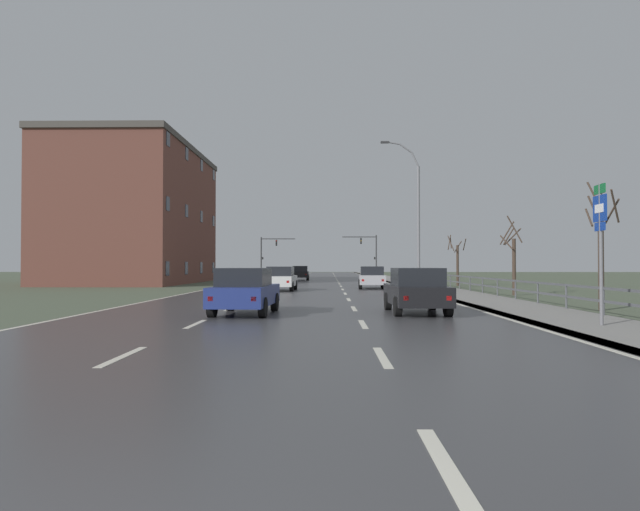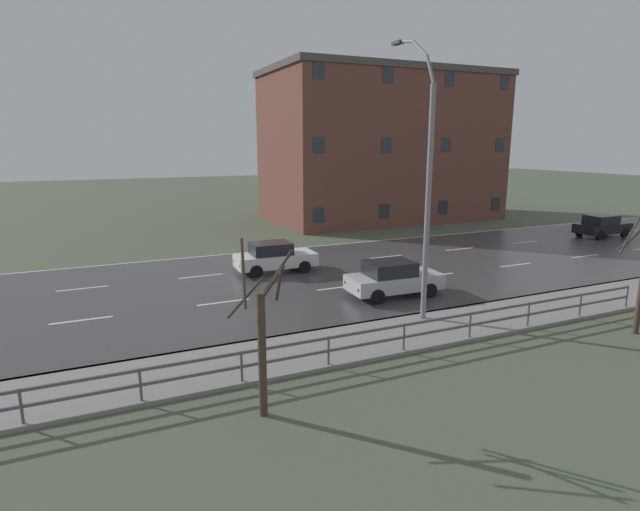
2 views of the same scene
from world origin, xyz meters
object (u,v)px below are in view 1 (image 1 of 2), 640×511
Objects in this scene: street_lamp_midground at (416,217)px; car_far_right at (281,278)px; traffic_signal_left at (268,251)px; car_far_left at (372,277)px; highway_sign at (600,236)px; brick_building at (137,215)px; car_near_left at (416,290)px; car_near_right at (300,273)px; traffic_signal_right at (370,250)px; car_distant at (245,291)px.

street_lamp_midground is 10.37m from car_far_right.
traffic_signal_left is 1.32× the size of car_far_left.
traffic_signal_left is (-15.41, 60.71, 1.23)m from highway_sign.
brick_building is (-14.70, 15.02, 5.46)m from car_far_right.
car_near_left is (6.08, -16.29, 0.00)m from car_far_right.
car_far_right and car_near_left have the same top height.
traffic_signal_left is at bearing 108.63° from car_near_right.
car_near_right is at bearing 97.65° from car_near_left.
traffic_signal_left is at bearing 109.91° from car_far_left.
highway_sign is 6.33m from car_near_left.
traffic_signal_right reaches higher than car_near_right.
car_near_left is at bearing -67.74° from car_far_right.
car_near_right is (-10.09, 45.47, -1.62)m from highway_sign.
traffic_signal_left reaches higher than car_far_right.
car_near_right is at bearing 112.58° from street_lamp_midground.
car_distant is (-9.83, 4.19, -1.62)m from highway_sign.
traffic_signal_left is 0.28× the size of brick_building.
street_lamp_midground is 23.71m from highway_sign.
traffic_signal_right reaches higher than highway_sign.
brick_building is at bearing -110.74° from traffic_signal_left.
car_near_right is at bearing 93.13° from car_distant.
traffic_signal_left is 56.86m from car_distant.
car_far_left is 1.01× the size of car_near_left.
car_distant is at bearing -98.62° from traffic_signal_right.
car_distant is 1.02× the size of car_near_right.
street_lamp_midground reaches higher than traffic_signal_right.
highway_sign is at bearing -87.62° from street_lamp_midground.
highway_sign is 0.92× the size of car_near_right.
car_near_left is 41.29m from car_near_right.
car_far_right is at bearing -90.58° from car_near_right.
traffic_signal_right is at bearing 79.24° from car_far_right.
traffic_signal_right is (-0.36, 36.67, -1.23)m from street_lamp_midground.
car_far_left and car_near_left have the same top height.
car_distant and car_far_left have the same top height.
car_near_left is at bearing -56.42° from brick_building.
car_near_right is (-8.75, -14.75, -2.98)m from traffic_signal_right.
car_near_left is (-0.03, -19.59, 0.00)m from car_far_left.
highway_sign is at bearing -55.41° from brick_building.
car_near_right is at bearing -70.77° from traffic_signal_left.
car_near_right is at bearing 108.58° from car_far_left.
traffic_signal_left is 1.34× the size of car_near_right.
street_lamp_midground is 1.86× the size of traffic_signal_left.
highway_sign is 24.60m from car_far_left.
traffic_signal_right is (-1.34, 60.22, 1.36)m from highway_sign.
highway_sign is 60.25m from traffic_signal_right.
street_lamp_midground is 0.53× the size of brick_building.
street_lamp_midground is 39.88m from traffic_signal_left.
brick_building is at bearing 124.59° from highway_sign.
street_lamp_midground is at bearing -68.78° from traffic_signal_left.
highway_sign is 0.91× the size of car_far_left.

